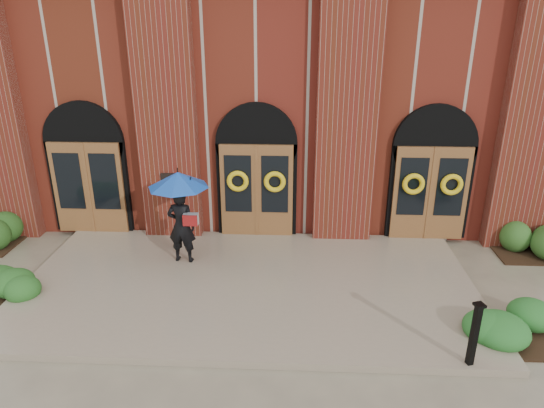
{
  "coord_description": "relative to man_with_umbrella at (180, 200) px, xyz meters",
  "views": [
    {
      "loc": [
        0.99,
        -9.23,
        5.72
      ],
      "look_at": [
        0.49,
        1.0,
        1.71
      ],
      "focal_mm": 32.0,
      "sensor_mm": 36.0,
      "label": 1
    }
  ],
  "objects": [
    {
      "name": "man_with_umbrella",
      "position": [
        0.0,
        0.0,
        0.0
      ],
      "size": [
        1.53,
        1.53,
        2.25
      ],
      "rotation": [
        0.0,
        0.0,
        3.05
      ],
      "color": "black",
      "rests_on": "landing"
    },
    {
      "name": "church_building",
      "position": [
        1.66,
        7.67,
        1.78
      ],
      "size": [
        16.2,
        12.53,
        7.0
      ],
      "color": "#5E1C14",
      "rests_on": "ground"
    },
    {
      "name": "ground",
      "position": [
        1.66,
        -1.12,
        -1.72
      ],
      "size": [
        90.0,
        90.0,
        0.0
      ],
      "primitive_type": "plane",
      "color": "gray",
      "rests_on": "ground"
    },
    {
      "name": "landing",
      "position": [
        1.66,
        -0.97,
        -1.65
      ],
      "size": [
        10.0,
        5.3,
        0.15
      ],
      "primitive_type": "cube",
      "color": "gray",
      "rests_on": "ground"
    },
    {
      "name": "hedge_front_right",
      "position": [
        7.02,
        -2.45,
        -1.46
      ],
      "size": [
        1.49,
        1.28,
        0.53
      ],
      "primitive_type": "ellipsoid",
      "color": "#225D21",
      "rests_on": "ground"
    },
    {
      "name": "metal_post",
      "position": [
        5.69,
        -3.47,
        -0.95
      ],
      "size": [
        0.2,
        0.2,
        1.2
      ],
      "rotation": [
        0.0,
        0.0,
        0.31
      ],
      "color": "black",
      "rests_on": "landing"
    }
  ]
}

